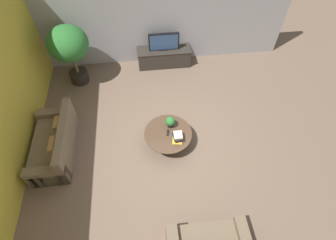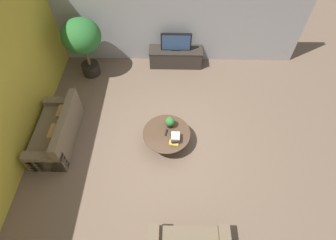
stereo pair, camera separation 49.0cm
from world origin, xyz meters
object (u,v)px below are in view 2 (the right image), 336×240
Objects in this scene: couch_by_wall at (57,132)px; potted_plant_tabletop at (170,122)px; media_console at (176,57)px; television at (176,42)px; coffee_table at (167,136)px; potted_palm_tall at (82,39)px.

potted_plant_tabletop is (2.62, 0.12, 0.28)m from couch_by_wall.
potted_plant_tabletop reaches higher than media_console.
television reaches higher than potted_plant_tabletop.
television reaches higher than couch_by_wall.
potted_plant_tabletop is (0.07, 0.19, 0.28)m from coffee_table.
couch_by_wall is 1.02× the size of potted_palm_tall.
media_console is 1.44× the size of coffee_table.
couch_by_wall is 2.64m from potted_plant_tabletop.
potted_palm_tall is (0.29, 2.35, 0.90)m from couch_by_wall.
couch_by_wall is (-2.55, 0.07, -0.00)m from coffee_table.
television is at bearing 85.86° from coffee_table.
coffee_table is (-0.21, -2.87, -0.52)m from television.
couch_by_wall is at bearing -96.95° from potted_palm_tall.
couch_by_wall is 2.53m from potted_palm_tall.
potted_palm_tall reaches higher than media_console.
media_console is at bearing 85.87° from coffee_table.
coffee_table is 2.55m from couch_by_wall.
potted_plant_tabletop is at bearing -43.66° from potted_palm_tall.
couch_by_wall is 6.11× the size of potted_plant_tabletop.
media_console is at bearing 87.11° from potted_plant_tabletop.
television is at bearing 135.40° from couch_by_wall.
couch_by_wall is at bearing -134.60° from television.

